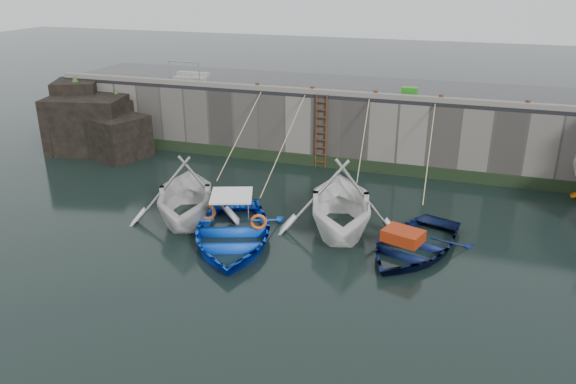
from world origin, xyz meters
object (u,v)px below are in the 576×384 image
(bollard_a, at_px, (258,86))
(bollard_d, at_px, (441,98))
(boat_near_white, at_px, (187,218))
(boat_near_blue, at_px, (232,240))
(fish_crate, at_px, (410,91))
(bollard_e, at_px, (528,104))
(bollard_b, at_px, (312,90))
(boat_near_navy, at_px, (413,250))
(ladder, at_px, (321,132))
(bollard_c, at_px, (376,94))
(boat_near_blacktrim, at_px, (339,229))

(bollard_a, bearing_deg, bollard_d, 0.00)
(boat_near_white, relative_size, boat_near_blue, 0.91)
(fish_crate, bearing_deg, bollard_e, -10.97)
(bollard_a, height_order, bollard_b, same)
(boat_near_navy, distance_m, fish_crate, 8.74)
(boat_near_navy, bearing_deg, ladder, 143.84)
(ladder, relative_size, bollard_a, 11.43)
(ladder, relative_size, boat_near_blue, 0.62)
(boat_near_blue, bearing_deg, ladder, 64.50)
(bollard_c, bearing_deg, bollard_d, 0.00)
(bollard_b, bearing_deg, bollard_d, 0.00)
(bollard_e, bearing_deg, bollard_d, 180.00)
(fish_crate, bearing_deg, bollard_c, -140.14)
(boat_near_blue, relative_size, bollard_b, 18.37)
(bollard_a, distance_m, bollard_d, 7.80)
(fish_crate, height_order, bollard_d, fish_crate)
(boat_near_blue, bearing_deg, bollard_b, 68.22)
(boat_near_blacktrim, distance_m, bollard_a, 8.84)
(bollard_a, bearing_deg, bollard_b, 0.00)
(boat_near_blacktrim, height_order, bollard_d, bollard_d)
(ladder, distance_m, boat_near_blue, 8.01)
(ladder, bearing_deg, boat_near_blue, -95.43)
(ladder, distance_m, bollard_e, 8.19)
(ladder, distance_m, boat_near_white, 7.52)
(bollard_d, relative_size, bollard_e, 1.00)
(bollard_b, height_order, bollard_d, same)
(ladder, distance_m, bollard_a, 3.47)
(boat_near_blacktrim, height_order, bollard_e, bollard_e)
(bollard_a, bearing_deg, boat_near_blacktrim, -49.68)
(boat_near_white, relative_size, bollard_e, 16.79)
(bollard_a, xyz_separation_m, bollard_e, (11.00, 0.00, 0.00))
(boat_near_white, height_order, boat_near_navy, boat_near_white)
(bollard_d, xyz_separation_m, bollard_e, (3.20, 0.00, 0.00))
(boat_near_white, bearing_deg, boat_near_navy, -22.81)
(bollard_e, bearing_deg, boat_near_blacktrim, -132.34)
(boat_near_white, height_order, bollard_d, bollard_d)
(bollard_e, bearing_deg, boat_near_white, -147.13)
(ladder, xyz_separation_m, bollard_a, (-3.00, 0.34, 1.71))
(boat_near_white, relative_size, bollard_d, 16.79)
(bollard_b, bearing_deg, boat_near_navy, -52.80)
(ladder, bearing_deg, boat_near_white, -113.60)
(bollard_b, distance_m, bollard_d, 5.30)
(bollard_a, distance_m, bollard_e, 11.00)
(boat_near_navy, xyz_separation_m, fish_crate, (-1.36, 7.97, 3.31))
(boat_near_blue, xyz_separation_m, bollard_d, (5.54, 8.15, 3.30))
(boat_near_blacktrim, relative_size, bollard_e, 18.00)
(ladder, bearing_deg, bollard_c, 8.67)
(ladder, xyz_separation_m, fish_crate, (3.44, 1.33, 1.72))
(boat_near_white, xyz_separation_m, bollard_d, (7.74, 7.07, 3.30))
(boat_near_blacktrim, xyz_separation_m, bollard_d, (2.50, 6.25, 3.30))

